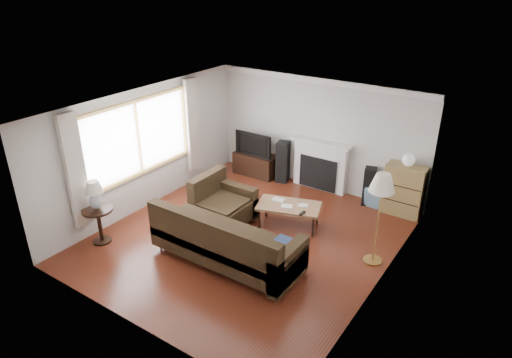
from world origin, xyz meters
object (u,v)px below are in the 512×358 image
Objects in this scene: bookshelf at (404,190)px; tv_stand at (256,164)px; floor_lamp at (378,220)px; side_table at (100,225)px; coffee_table at (289,215)px; sectional_sofa at (226,239)px.

tv_stand is at bearing -179.23° from bookshelf.
side_table is at bearing -153.34° from floor_lamp.
sectional_sofa is at bearing -117.52° from coffee_table.
sectional_sofa is at bearing -120.24° from bookshelf.
tv_stand is at bearing 116.27° from sectional_sofa.
sectional_sofa is at bearing -63.73° from tv_stand.
bookshelf reaches higher than coffee_table.
tv_stand is 4.13m from side_table.
floor_lamp is at bearing -24.41° from coffee_table.
tv_stand reaches higher than coffee_table.
tv_stand is at bearing 120.87° from coffee_table.
bookshelf is 0.38× the size of sectional_sofa.
floor_lamp is (3.70, -1.88, 0.56)m from tv_stand.
floor_lamp is (1.80, -0.21, 0.59)m from coffee_table.
coffee_table is (1.90, -1.67, -0.03)m from tv_stand.
bookshelf is at bearing 28.14° from coffee_table.
side_table is at bearing -154.67° from coffee_table.
tv_stand is 4.19m from floor_lamp.
sectional_sofa is 2.43m from side_table.
bookshelf is at bearing 94.05° from floor_lamp.
coffee_table is at bearing 80.26° from sectional_sofa.
sectional_sofa is 1.72× the size of floor_lamp.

